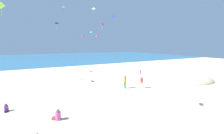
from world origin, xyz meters
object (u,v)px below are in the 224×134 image
at_px(person_2, 125,81).
at_px(kite_lime, 1,6).
at_px(person_6, 141,69).
at_px(kite_teal, 91,32).
at_px(kite_black, 57,23).
at_px(kite_blue, 113,16).
at_px(kite_red, 83,35).
at_px(kite_pink, 63,7).
at_px(kite_white, 93,8).
at_px(person_0, 142,81).
at_px(kite_purple, 102,23).
at_px(kite_magenta, 97,35).
at_px(beach_chair_far_right, 91,80).
at_px(person_4, 58,116).
at_px(person_1, 6,108).

distance_m(person_2, kite_lime, 19.01).
xyz_separation_m(person_6, kite_teal, (-5.75, 12.12, 7.81)).
bearing_deg(kite_black, kite_blue, 15.05).
relative_size(kite_red, kite_blue, 0.78).
bearing_deg(kite_pink, kite_white, -78.22).
height_order(person_0, kite_teal, kite_teal).
xyz_separation_m(kite_purple, kite_teal, (-0.79, 4.97, -1.34)).
height_order(person_6, kite_teal, kite_teal).
height_order(person_2, kite_magenta, kite_magenta).
relative_size(kite_blue, kite_black, 1.12).
height_order(person_6, kite_magenta, kite_magenta).
bearing_deg(kite_magenta, beach_chair_far_right, -113.26).
distance_m(person_2, kite_red, 16.19).
height_order(kite_blue, kite_lime, kite_blue).
xyz_separation_m(kite_teal, kite_magenta, (3.29, 5.01, -0.45)).
bearing_deg(kite_red, kite_black, 176.27).
bearing_deg(beach_chair_far_right, kite_purple, 47.51).
height_order(person_2, kite_black, kite_black).
bearing_deg(person_0, kite_teal, -149.65).
relative_size(person_2, kite_pink, 1.13).
bearing_deg(kite_pink, kite_lime, -121.95).
distance_m(kite_blue, kite_lime, 23.99).
height_order(kite_black, kite_teal, kite_black).
bearing_deg(kite_purple, kite_blue, 44.87).
bearing_deg(person_0, person_4, -43.58).
xyz_separation_m(kite_red, kite_lime, (-12.22, -5.59, 3.02)).
distance_m(person_2, kite_white, 15.44).
bearing_deg(kite_white, person_4, -119.07).
relative_size(person_2, kite_blue, 1.02).
xyz_separation_m(kite_teal, kite_lime, (-15.30, -9.16, 1.84)).
distance_m(person_1, kite_white, 20.27).
bearing_deg(person_0, beach_chair_far_right, -111.09).
relative_size(kite_teal, kite_magenta, 0.92).
distance_m(kite_blue, kite_white, 11.91).
relative_size(person_6, kite_lime, 0.87).
bearing_deg(kite_lime, kite_blue, 24.29).
xyz_separation_m(person_0, person_2, (-1.91, 0.93, 0.04)).
height_order(kite_lime, kite_magenta, kite_lime).
relative_size(kite_purple, kite_teal, 1.60).
height_order(kite_white, kite_magenta, kite_white).
bearing_deg(kite_lime, kite_purple, 14.59).
height_order(kite_teal, kite_lime, kite_lime).
xyz_separation_m(person_4, kite_black, (2.11, 19.08, 9.52)).
distance_m(person_4, kite_red, 21.33).
height_order(kite_red, kite_lime, kite_lime).
relative_size(person_1, kite_white, 0.58).
bearing_deg(kite_teal, kite_magenta, 56.73).
distance_m(beach_chair_far_right, kite_blue, 21.95).
bearing_deg(person_4, person_0, -126.89).
distance_m(kite_red, kite_pink, 13.54).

